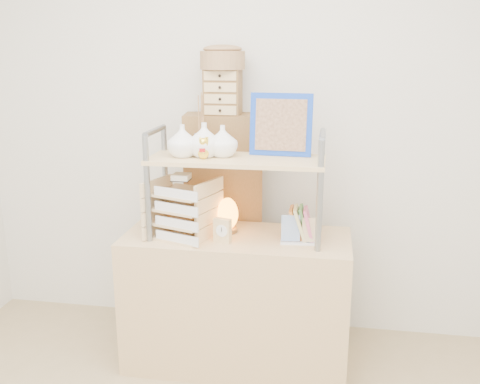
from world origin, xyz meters
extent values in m
cube|color=silver|center=(0.00, 1.70, 1.30)|extent=(3.40, 0.02, 2.60)
cube|color=tan|center=(0.00, 1.20, 0.38)|extent=(1.20, 0.50, 0.75)
cube|color=brown|center=(-0.14, 1.57, 0.68)|extent=(0.48, 0.29, 1.35)
cylinder|color=gray|center=(-0.43, 1.05, 1.02)|extent=(0.03, 0.03, 0.55)
cylinder|color=gray|center=(-0.43, 1.35, 1.02)|extent=(0.03, 0.03, 0.55)
cylinder|color=gray|center=(-0.43, 1.20, 1.30)|extent=(0.03, 0.30, 0.03)
cylinder|color=gray|center=(0.43, 1.05, 1.02)|extent=(0.03, 0.03, 0.55)
cylinder|color=gray|center=(0.43, 1.35, 1.02)|extent=(0.03, 0.03, 0.55)
cylinder|color=gray|center=(0.43, 1.20, 1.30)|extent=(0.03, 0.30, 0.03)
cube|color=tan|center=(0.00, 1.20, 1.16)|extent=(0.90, 0.34, 0.02)
imported|color=white|center=(-0.28, 1.18, 1.26)|extent=(0.16, 0.16, 0.17)
imported|color=white|center=(-0.17, 1.20, 1.26)|extent=(0.17, 0.17, 0.18)
imported|color=white|center=(-0.08, 1.22, 1.25)|extent=(0.16, 0.16, 0.16)
cylinder|color=#2542A0|center=(-0.21, 1.32, 1.22)|extent=(0.07, 0.07, 0.10)
cube|color=#123AAF|center=(0.22, 1.30, 1.33)|extent=(0.32, 0.07, 0.32)
cube|color=brown|center=(0.22, 1.29, 1.33)|extent=(0.27, 0.05, 0.26)
cube|color=#D05B7D|center=(0.38, 1.20, 0.83)|extent=(0.06, 0.12, 0.17)
cube|color=#528E47|center=(0.36, 1.22, 0.83)|extent=(0.06, 0.12, 0.17)
cube|color=#D1C37D|center=(0.34, 1.20, 0.83)|extent=(0.07, 0.13, 0.17)
cube|color=orange|center=(0.31, 1.22, 0.83)|extent=(0.08, 0.14, 0.16)
cube|color=tan|center=(-0.27, 1.15, 0.76)|extent=(0.35, 0.34, 0.01)
cube|color=white|center=(-0.27, 1.02, 0.78)|extent=(0.25, 0.10, 0.05)
cube|color=tan|center=(-0.27, 1.15, 0.83)|extent=(0.35, 0.34, 0.01)
cube|color=white|center=(-0.27, 1.02, 0.86)|extent=(0.25, 0.10, 0.05)
cube|color=tan|center=(-0.27, 1.15, 0.91)|extent=(0.35, 0.34, 0.01)
cube|color=white|center=(-0.27, 1.02, 0.94)|extent=(0.25, 0.10, 0.05)
cube|color=tan|center=(-0.27, 1.15, 0.99)|extent=(0.35, 0.34, 0.01)
cube|color=white|center=(-0.27, 1.02, 1.02)|extent=(0.25, 0.10, 0.05)
cube|color=beige|center=(-0.27, 1.13, 1.08)|extent=(0.09, 0.09, 0.03)
cylinder|color=brown|center=(-0.06, 1.25, 0.76)|extent=(0.11, 0.11, 0.02)
ellipsoid|color=orange|center=(-0.06, 1.25, 0.86)|extent=(0.13, 0.12, 0.17)
cube|color=tan|center=(-0.05, 1.09, 0.81)|extent=(0.10, 0.06, 0.13)
cylinder|color=white|center=(-0.05, 1.07, 0.82)|extent=(0.06, 0.02, 0.06)
cube|color=white|center=(0.34, 1.14, 0.75)|extent=(0.21, 0.08, 0.01)
cube|color=#1F478F|center=(0.29, 1.14, 0.83)|extent=(0.10, 0.04, 0.13)
cube|color=tan|center=(0.40, 1.15, 0.82)|extent=(0.10, 0.03, 0.12)
cube|color=brown|center=(-0.14, 1.55, 1.48)|extent=(0.20, 0.15, 0.25)
cube|color=tan|center=(-0.14, 1.47, 1.38)|extent=(0.18, 0.01, 0.05)
cube|color=tan|center=(-0.14, 1.47, 1.44)|extent=(0.18, 0.01, 0.05)
cube|color=tan|center=(-0.14, 1.47, 1.51)|extent=(0.18, 0.01, 0.05)
cube|color=tan|center=(-0.14, 1.47, 1.57)|extent=(0.18, 0.01, 0.05)
cylinder|color=brown|center=(-0.14, 1.55, 1.65)|extent=(0.25, 0.25, 0.10)
camera|label=1|loc=(0.46, -1.44, 1.71)|focal=40.00mm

